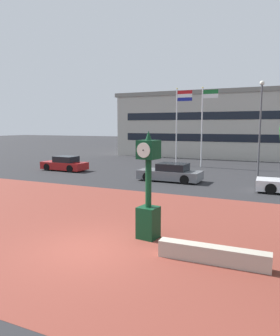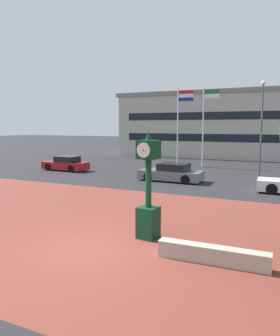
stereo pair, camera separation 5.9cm
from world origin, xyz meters
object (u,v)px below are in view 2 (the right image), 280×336
(street_clock, at_px, (148,194))
(car_street_far, at_px, (171,173))
(flagpole_primary, at_px, (180,120))
(flagpole_secondary, at_px, (205,121))
(car_street_near, at_px, (66,164))
(civic_building, at_px, (245,125))
(street_lamp_post, at_px, (262,119))

(street_clock, height_order, car_street_far, street_clock)
(flagpole_primary, xyz_separation_m, flagpole_secondary, (2.49, -0.00, -0.15))
(car_street_near, bearing_deg, flagpole_secondary, -52.32)
(flagpole_primary, bearing_deg, car_street_near, -136.67)
(civic_building, bearing_deg, car_street_far, -95.46)
(street_clock, distance_m, car_street_far, 12.11)
(street_clock, relative_size, civic_building, 0.12)
(flagpole_secondary, distance_m, civic_building, 13.71)
(car_street_near, distance_m, street_lamp_post, 16.80)
(street_clock, height_order, car_street_near, street_clock)
(flagpole_primary, bearing_deg, street_clock, -74.77)
(car_street_far, bearing_deg, flagpole_primary, 15.78)
(car_street_far, bearing_deg, street_clock, -163.34)
(car_street_far, distance_m, flagpole_primary, 10.00)
(car_street_near, bearing_deg, flagpole_primary, -44.77)
(car_street_far, xyz_separation_m, flagpole_primary, (-2.33, 8.87, 3.98))
(car_street_near, distance_m, civic_building, 24.82)
(civic_building, relative_size, street_lamp_post, 4.24)
(street_clock, bearing_deg, flagpole_secondary, 105.63)
(street_clock, height_order, flagpole_secondary, flagpole_secondary)
(car_street_near, height_order, car_street_far, same)
(street_clock, distance_m, flagpole_secondary, 20.92)
(flagpole_secondary, height_order, street_lamp_post, flagpole_secondary)
(car_street_far, distance_m, street_lamp_post, 8.44)
(flagpole_secondary, bearing_deg, street_lamp_post, -35.28)
(flagpole_secondary, xyz_separation_m, civic_building, (1.99, 13.56, -0.31))
(street_clock, xyz_separation_m, car_street_near, (-13.62, 12.92, -1.02))
(car_street_near, relative_size, flagpole_primary, 0.55)
(street_clock, height_order, civic_building, civic_building)
(car_street_near, bearing_deg, car_street_far, -95.18)
(flagpole_secondary, bearing_deg, car_street_far, -90.99)
(car_street_near, xyz_separation_m, car_street_far, (10.37, -1.29, 0.00))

